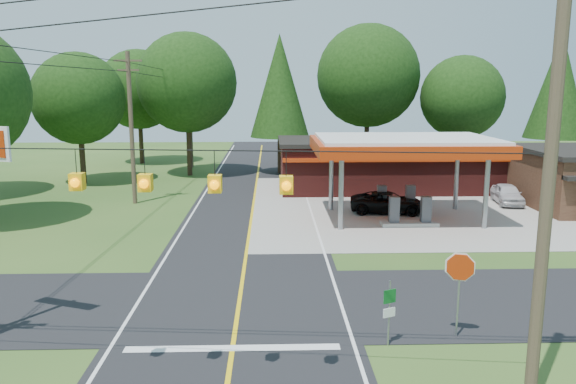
{
  "coord_description": "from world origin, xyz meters",
  "views": [
    {
      "loc": [
        1.19,
        -19.37,
        7.81
      ],
      "look_at": [
        2.0,
        7.0,
        2.8
      ],
      "focal_mm": 35.0,
      "sensor_mm": 36.0,
      "label": 1
    }
  ],
  "objects_px": {
    "sedan_car": "(507,194)",
    "suv_car": "(389,203)",
    "octagonal_stop_sign": "(460,274)",
    "gas_canopy": "(405,147)"
  },
  "relations": [
    {
      "from": "sedan_car",
      "to": "suv_car",
      "type": "bearing_deg",
      "value": -155.2
    },
    {
      "from": "suv_car",
      "to": "octagonal_stop_sign",
      "type": "distance_m",
      "value": 17.64
    },
    {
      "from": "gas_canopy",
      "to": "octagonal_stop_sign",
      "type": "xyz_separation_m",
      "value": [
        -2.0,
        -16.01,
        -2.16
      ]
    },
    {
      "from": "gas_canopy",
      "to": "suv_car",
      "type": "relative_size",
      "value": 2.22
    },
    {
      "from": "sedan_car",
      "to": "gas_canopy",
      "type": "bearing_deg",
      "value": -145.03
    },
    {
      "from": "octagonal_stop_sign",
      "to": "suv_car",
      "type": "bearing_deg",
      "value": 85.11
    },
    {
      "from": "suv_car",
      "to": "sedan_car",
      "type": "height_order",
      "value": "sedan_car"
    },
    {
      "from": "sedan_car",
      "to": "octagonal_stop_sign",
      "type": "height_order",
      "value": "octagonal_stop_sign"
    },
    {
      "from": "sedan_car",
      "to": "octagonal_stop_sign",
      "type": "xyz_separation_m",
      "value": [
        -10.0,
        -20.01,
        1.44
      ]
    },
    {
      "from": "gas_canopy",
      "to": "suv_car",
      "type": "distance_m",
      "value": 3.94
    }
  ]
}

